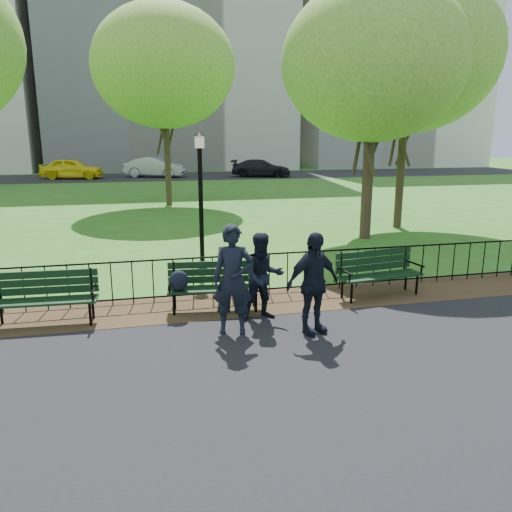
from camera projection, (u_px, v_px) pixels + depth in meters
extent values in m
plane|color=#3C5D18|center=(265.00, 331.00, 8.57)|extent=(120.00, 120.00, 0.00)
cube|color=black|center=(344.00, 448.00, 5.35)|extent=(60.00, 9.20, 0.01)
cube|color=#332515|center=(247.00, 303.00, 9.99)|extent=(60.00, 1.60, 0.01)
cube|color=black|center=(161.00, 177.00, 41.67)|extent=(70.00, 9.00, 0.01)
cylinder|color=black|center=(241.00, 255.00, 10.26)|extent=(24.00, 0.04, 0.04)
cylinder|color=black|center=(241.00, 291.00, 10.43)|extent=(24.00, 0.04, 0.04)
cylinder|color=black|center=(241.00, 276.00, 10.36)|extent=(0.02, 0.02, 0.90)
cube|color=beige|center=(168.00, 19.00, 50.92)|extent=(24.00, 15.00, 30.00)
cube|color=white|center=(381.00, 58.00, 57.04)|extent=(20.00, 15.00, 24.00)
cube|color=black|center=(215.00, 289.00, 9.47)|extent=(1.82, 0.68, 0.04)
cube|color=black|center=(214.00, 268.00, 9.64)|extent=(1.77, 0.25, 0.44)
cylinder|color=black|center=(174.00, 305.00, 9.26)|extent=(0.05, 0.05, 0.44)
cylinder|color=black|center=(256.00, 302.00, 9.43)|extent=(0.05, 0.05, 0.44)
cylinder|color=black|center=(175.00, 299.00, 9.61)|extent=(0.05, 0.05, 0.44)
cylinder|color=black|center=(254.00, 296.00, 9.78)|extent=(0.05, 0.05, 0.44)
cylinder|color=black|center=(170.00, 281.00, 9.34)|extent=(0.11, 0.55, 0.04)
cylinder|color=black|center=(259.00, 279.00, 9.52)|extent=(0.11, 0.55, 0.04)
ellipsoid|color=black|center=(179.00, 281.00, 9.25)|extent=(0.38, 0.29, 0.39)
cube|color=black|center=(44.00, 301.00, 8.74)|extent=(1.83, 0.57, 0.04)
cube|color=black|center=(46.00, 278.00, 8.91)|extent=(1.80, 0.13, 0.45)
cylinder|color=black|center=(90.00, 314.00, 8.76)|extent=(0.05, 0.05, 0.45)
cylinder|color=black|center=(1.00, 313.00, 8.82)|extent=(0.05, 0.05, 0.45)
cylinder|color=black|center=(93.00, 307.00, 9.10)|extent=(0.05, 0.05, 0.45)
cylinder|color=black|center=(94.00, 289.00, 8.85)|extent=(0.07, 0.56, 0.04)
cube|color=black|center=(380.00, 276.00, 10.30)|extent=(1.87, 0.72, 0.04)
cube|color=black|center=(374.00, 257.00, 10.46)|extent=(1.81, 0.28, 0.46)
cylinder|color=black|center=(352.00, 293.00, 9.92)|extent=(0.05, 0.05, 0.46)
cylinder|color=black|center=(417.00, 285.00, 10.47)|extent=(0.05, 0.05, 0.46)
cylinder|color=black|center=(342.00, 288.00, 10.25)|extent=(0.05, 0.05, 0.46)
cylinder|color=black|center=(406.00, 280.00, 10.80)|extent=(0.05, 0.05, 0.46)
cylinder|color=black|center=(344.00, 271.00, 9.96)|extent=(0.12, 0.57, 0.04)
cylinder|color=black|center=(415.00, 264.00, 10.56)|extent=(0.12, 0.57, 0.04)
cylinder|color=black|center=(203.00, 265.00, 12.72)|extent=(0.27, 0.27, 0.15)
cylinder|color=black|center=(201.00, 209.00, 12.39)|extent=(0.11, 0.11, 3.04)
cube|color=beige|center=(199.00, 142.00, 12.01)|extent=(0.21, 0.21, 0.29)
cone|color=black|center=(199.00, 134.00, 11.96)|extent=(0.30, 0.30, 0.11)
cylinder|color=#2D2116|center=(367.00, 187.00, 16.05)|extent=(0.35, 0.35, 3.35)
ellipsoid|color=#528E2A|center=(374.00, 62.00, 15.16)|extent=(5.65, 5.65, 4.80)
cylinder|color=#2D2116|center=(400.00, 177.00, 17.97)|extent=(0.29, 0.29, 3.66)
ellipsoid|color=#528E2A|center=(408.00, 55.00, 17.01)|extent=(6.16, 6.16, 5.23)
cylinder|color=#2D2116|center=(168.00, 164.00, 24.09)|extent=(0.30, 0.30, 3.94)
ellipsoid|color=#528E2A|center=(164.00, 66.00, 23.04)|extent=(6.63, 6.63, 5.64)
imported|color=black|center=(233.00, 280.00, 8.30)|extent=(0.77, 0.61, 1.86)
imported|color=black|center=(263.00, 277.00, 8.97)|extent=(0.78, 0.42, 1.60)
imported|color=black|center=(313.00, 283.00, 8.31)|extent=(1.09, 0.69, 1.74)
imported|color=yellow|center=(72.00, 169.00, 39.13)|extent=(4.98, 2.65, 1.61)
imported|color=#A1A3A9|center=(155.00, 167.00, 40.73)|extent=(5.16, 3.31, 1.61)
imported|color=black|center=(261.00, 168.00, 41.20)|extent=(5.24, 3.57, 1.41)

